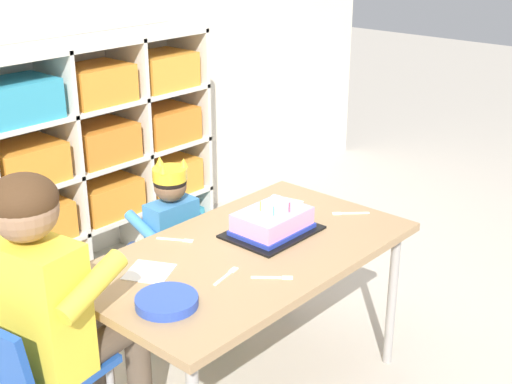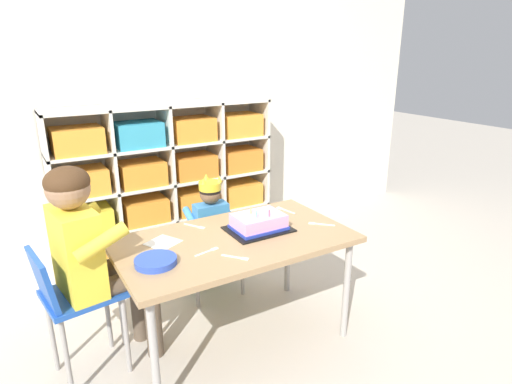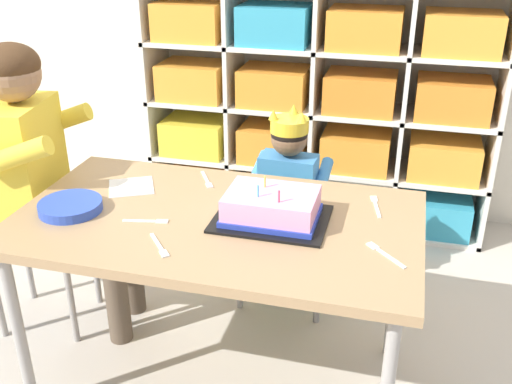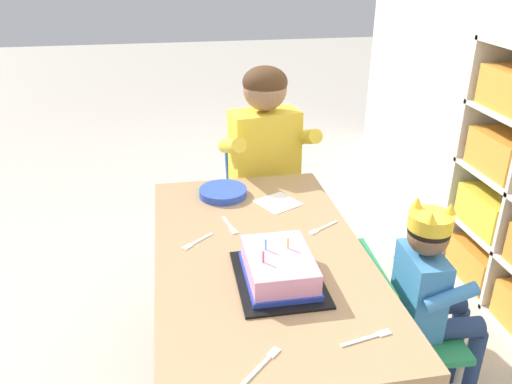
{
  "view_description": "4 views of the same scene",
  "coord_description": "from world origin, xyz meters",
  "px_view_note": "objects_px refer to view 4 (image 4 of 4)",
  "views": [
    {
      "loc": [
        -1.62,
        -1.47,
        1.71
      ],
      "look_at": [
        0.0,
        -0.04,
        0.85
      ],
      "focal_mm": 48.99,
      "sensor_mm": 36.0,
      "label": 1
    },
    {
      "loc": [
        -0.94,
        -1.8,
        1.54
      ],
      "look_at": [
        0.14,
        0.02,
        0.84
      ],
      "focal_mm": 30.1,
      "sensor_mm": 36.0,
      "label": 2
    },
    {
      "loc": [
        0.51,
        -1.48,
        1.45
      ],
      "look_at": [
        0.14,
        -0.09,
        0.76
      ],
      "focal_mm": 41.86,
      "sensor_mm": 36.0,
      "label": 3
    },
    {
      "loc": [
        1.41,
        -0.26,
        1.52
      ],
      "look_at": [
        0.05,
        -0.02,
        0.86
      ],
      "focal_mm": 36.29,
      "sensor_mm": 36.0,
      "label": 4
    }
  ],
  "objects_px": {
    "child_with_crown": "(432,286)",
    "birthday_cake_on_tray": "(279,269)",
    "fork_near_cake_tray": "(196,242)",
    "fork_scattered_mid_table": "(322,228)",
    "fork_near_child_seat": "(369,337)",
    "adult_helper_seated": "(269,160)",
    "paper_plate_stack": "(223,192)",
    "classroom_chair_adult_side": "(261,195)",
    "fork_by_napkin": "(263,363)",
    "fork_at_table_front_edge": "(230,226)",
    "activity_table": "(261,265)",
    "classroom_chair_blue": "(397,322)"
  },
  "relations": [
    {
      "from": "classroom_chair_blue",
      "to": "fork_near_child_seat",
      "type": "xyz_separation_m",
      "value": [
        0.34,
        -0.26,
        0.27
      ]
    },
    {
      "from": "classroom_chair_blue",
      "to": "activity_table",
      "type": "bearing_deg",
      "value": 79.84
    },
    {
      "from": "birthday_cake_on_tray",
      "to": "fork_near_cake_tray",
      "type": "distance_m",
      "value": 0.34
    },
    {
      "from": "birthday_cake_on_tray",
      "to": "fork_scattered_mid_table",
      "type": "bearing_deg",
      "value": 141.95
    },
    {
      "from": "activity_table",
      "to": "adult_helper_seated",
      "type": "relative_size",
      "value": 1.12
    },
    {
      "from": "birthday_cake_on_tray",
      "to": "paper_plate_stack",
      "type": "xyz_separation_m",
      "value": [
        -0.6,
        -0.1,
        -0.02
      ]
    },
    {
      "from": "classroom_chair_adult_side",
      "to": "fork_scattered_mid_table",
      "type": "bearing_deg",
      "value": -90.49
    },
    {
      "from": "fork_at_table_front_edge",
      "to": "fork_by_napkin",
      "type": "bearing_deg",
      "value": 167.22
    },
    {
      "from": "classroom_chair_adult_side",
      "to": "fork_near_child_seat",
      "type": "bearing_deg",
      "value": -96.0
    },
    {
      "from": "classroom_chair_blue",
      "to": "fork_at_table_front_edge",
      "type": "height_order",
      "value": "fork_at_table_front_edge"
    },
    {
      "from": "fork_by_napkin",
      "to": "fork_scattered_mid_table",
      "type": "distance_m",
      "value": 0.69
    },
    {
      "from": "classroom_chair_blue",
      "to": "paper_plate_stack",
      "type": "distance_m",
      "value": 0.81
    },
    {
      "from": "classroom_chair_adult_side",
      "to": "fork_by_napkin",
      "type": "xyz_separation_m",
      "value": [
        1.28,
        -0.23,
        0.18
      ]
    },
    {
      "from": "adult_helper_seated",
      "to": "birthday_cake_on_tray",
      "type": "relative_size",
      "value": 3.22
    },
    {
      "from": "paper_plate_stack",
      "to": "fork_near_child_seat",
      "type": "xyz_separation_m",
      "value": [
        0.89,
        0.27,
        -0.01
      ]
    },
    {
      "from": "fork_by_napkin",
      "to": "fork_near_child_seat",
      "type": "height_order",
      "value": "same"
    },
    {
      "from": "fork_at_table_front_edge",
      "to": "fork_near_cake_tray",
      "type": "height_order",
      "value": "same"
    },
    {
      "from": "adult_helper_seated",
      "to": "paper_plate_stack",
      "type": "height_order",
      "value": "adult_helper_seated"
    },
    {
      "from": "adult_helper_seated",
      "to": "child_with_crown",
      "type": "bearing_deg",
      "value": -71.41
    },
    {
      "from": "classroom_chair_adult_side",
      "to": "fork_near_cake_tray",
      "type": "height_order",
      "value": "classroom_chair_adult_side"
    },
    {
      "from": "activity_table",
      "to": "fork_by_napkin",
      "type": "relative_size",
      "value": 10.5
    },
    {
      "from": "activity_table",
      "to": "paper_plate_stack",
      "type": "height_order",
      "value": "paper_plate_stack"
    },
    {
      "from": "birthday_cake_on_tray",
      "to": "classroom_chair_blue",
      "type": "bearing_deg",
      "value": 97.23
    },
    {
      "from": "birthday_cake_on_tray",
      "to": "paper_plate_stack",
      "type": "height_order",
      "value": "birthday_cake_on_tray"
    },
    {
      "from": "fork_at_table_front_edge",
      "to": "fork_scattered_mid_table",
      "type": "distance_m",
      "value": 0.32
    },
    {
      "from": "fork_by_napkin",
      "to": "fork_near_child_seat",
      "type": "xyz_separation_m",
      "value": [
        -0.04,
        0.28,
        0.0
      ]
    },
    {
      "from": "birthday_cake_on_tray",
      "to": "fork_near_cake_tray",
      "type": "height_order",
      "value": "birthday_cake_on_tray"
    },
    {
      "from": "paper_plate_stack",
      "to": "adult_helper_seated",
      "type": "bearing_deg",
      "value": 135.04
    },
    {
      "from": "activity_table",
      "to": "fork_at_table_front_edge",
      "type": "bearing_deg",
      "value": -157.21
    },
    {
      "from": "fork_near_child_seat",
      "to": "paper_plate_stack",
      "type": "bearing_deg",
      "value": -85.22
    },
    {
      "from": "fork_at_table_front_edge",
      "to": "fork_near_child_seat",
      "type": "relative_size",
      "value": 0.93
    },
    {
      "from": "classroom_chair_blue",
      "to": "fork_at_table_front_edge",
      "type": "bearing_deg",
      "value": 64.44
    },
    {
      "from": "classroom_chair_blue",
      "to": "adult_helper_seated",
      "type": "relative_size",
      "value": 0.56
    },
    {
      "from": "adult_helper_seated",
      "to": "classroom_chair_blue",
      "type": "bearing_deg",
      "value": -77.62
    },
    {
      "from": "classroom_chair_blue",
      "to": "fork_scattered_mid_table",
      "type": "height_order",
      "value": "fork_scattered_mid_table"
    },
    {
      "from": "child_with_crown",
      "to": "birthday_cake_on_tray",
      "type": "distance_m",
      "value": 0.56
    },
    {
      "from": "classroom_chair_adult_side",
      "to": "adult_helper_seated",
      "type": "distance_m",
      "value": 0.25
    },
    {
      "from": "child_with_crown",
      "to": "classroom_chair_adult_side",
      "type": "height_order",
      "value": "child_with_crown"
    },
    {
      "from": "fork_scattered_mid_table",
      "to": "fork_at_table_front_edge",
      "type": "bearing_deg",
      "value": 136.7
    },
    {
      "from": "birthday_cake_on_tray",
      "to": "fork_near_child_seat",
      "type": "height_order",
      "value": "birthday_cake_on_tray"
    },
    {
      "from": "classroom_chair_adult_side",
      "to": "fork_by_napkin",
      "type": "relative_size",
      "value": 6.11
    },
    {
      "from": "activity_table",
      "to": "adult_helper_seated",
      "type": "bearing_deg",
      "value": 166.55
    },
    {
      "from": "classroom_chair_adult_side",
      "to": "fork_scattered_mid_table",
      "type": "height_order",
      "value": "classroom_chair_adult_side"
    },
    {
      "from": "activity_table",
      "to": "classroom_chair_adult_side",
      "type": "bearing_deg",
      "value": 169.58
    },
    {
      "from": "child_with_crown",
      "to": "fork_near_child_seat",
      "type": "bearing_deg",
      "value": 135.89
    },
    {
      "from": "classroom_chair_blue",
      "to": "fork_at_table_front_edge",
      "type": "xyz_separation_m",
      "value": [
        -0.29,
        -0.54,
        0.27
      ]
    },
    {
      "from": "activity_table",
      "to": "classroom_chair_adult_side",
      "type": "height_order",
      "value": "classroom_chair_adult_side"
    },
    {
      "from": "activity_table",
      "to": "fork_scattered_mid_table",
      "type": "distance_m",
      "value": 0.27
    },
    {
      "from": "paper_plate_stack",
      "to": "fork_scattered_mid_table",
      "type": "relative_size",
      "value": 1.52
    },
    {
      "from": "fork_by_napkin",
      "to": "fork_scattered_mid_table",
      "type": "relative_size",
      "value": 0.92
    }
  ]
}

